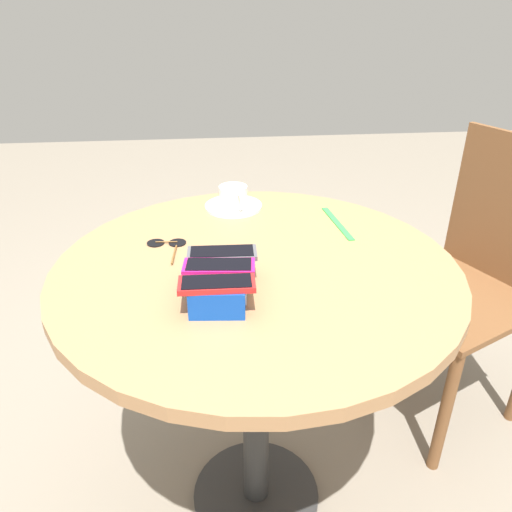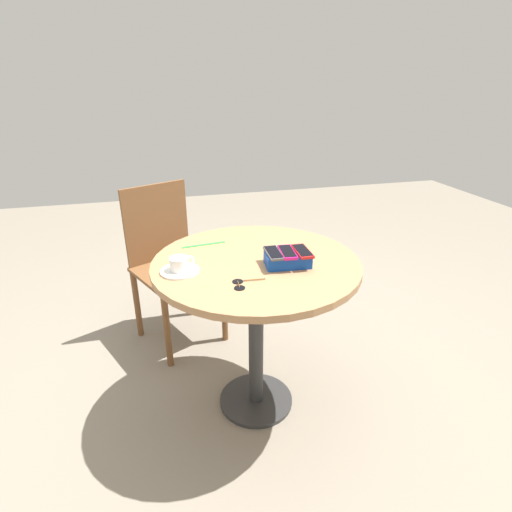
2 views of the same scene
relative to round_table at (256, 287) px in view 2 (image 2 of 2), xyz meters
name	(u,v)px [view 2 (image 2 of 2)]	position (x,y,z in m)	size (l,w,h in m)	color
ground_plane	(256,401)	(0.00, 0.00, -0.66)	(8.00, 8.00, 0.00)	gray
round_table	(256,287)	(0.00, 0.00, 0.00)	(0.89, 0.89, 0.78)	#2D2D2D
phone_box	(288,260)	(-0.11, 0.08, 0.15)	(0.19, 0.12, 0.05)	#0F42AD
phone_red	(302,251)	(-0.17, 0.09, 0.19)	(0.06, 0.14, 0.01)	red
phone_magenta	(287,252)	(-0.11, 0.08, 0.19)	(0.07, 0.14, 0.01)	#D11975
phone_gray	(274,253)	(-0.05, 0.07, 0.19)	(0.06, 0.14, 0.01)	#515156
saucer	(180,271)	(0.33, 0.03, 0.13)	(0.16, 0.16, 0.01)	white
coffee_cup	(180,264)	(0.32, 0.03, 0.16)	(0.10, 0.08, 0.05)	white
lanyard_strap	(204,245)	(0.19, -0.23, 0.13)	(0.20, 0.02, 0.00)	green
sunglasses	(240,284)	(0.11, 0.20, 0.13)	(0.13, 0.09, 0.01)	black
chair_near_window	(170,262)	(0.34, -0.72, -0.16)	(0.57, 0.57, 0.94)	brown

